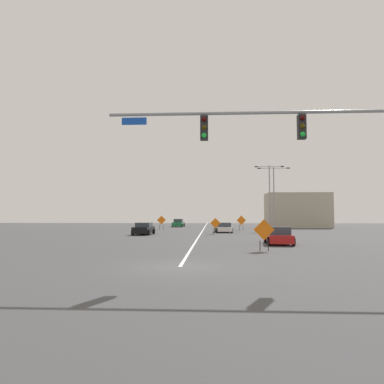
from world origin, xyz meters
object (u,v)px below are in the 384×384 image
(construction_sign_left_shoulder, at_px, (161,221))
(car_black_near, at_px, (144,229))
(traffic_signal_assembly, at_px, (301,142))
(car_red_approaching, at_px, (279,236))
(construction_sign_median_far, at_px, (215,224))
(car_green_distant, at_px, (178,223))
(street_lamp_far_left, at_px, (270,192))
(construction_sign_left_lane, at_px, (264,231))
(construction_sign_right_shoulder, at_px, (241,221))
(car_white_far, at_px, (223,228))
(street_lamp_mid_right, at_px, (274,193))

(construction_sign_left_shoulder, xyz_separation_m, car_black_near, (-0.01, -14.41, -0.71))
(traffic_signal_assembly, height_order, car_red_approaching, traffic_signal_assembly)
(construction_sign_median_far, relative_size, car_green_distant, 0.42)
(street_lamp_far_left, relative_size, construction_sign_left_lane, 4.86)
(construction_sign_left_lane, bearing_deg, car_red_approaching, 70.59)
(traffic_signal_assembly, distance_m, construction_sign_median_far, 27.91)
(construction_sign_left_lane, relative_size, construction_sign_median_far, 1.04)
(traffic_signal_assembly, relative_size, car_black_near, 2.97)
(construction_sign_right_shoulder, xyz_separation_m, car_green_distant, (-10.56, 14.92, -0.68))
(car_red_approaching, bearing_deg, car_white_far, 100.59)
(traffic_signal_assembly, bearing_deg, car_green_distant, 100.80)
(street_lamp_mid_right, xyz_separation_m, car_green_distant, (-15.32, 14.89, -4.80))
(traffic_signal_assembly, relative_size, car_red_approaching, 2.94)
(traffic_signal_assembly, xyz_separation_m, construction_sign_right_shoulder, (0.43, 38.21, -3.97))
(street_lamp_mid_right, relative_size, construction_sign_median_far, 4.92)
(street_lamp_far_left, distance_m, car_red_approaching, 26.31)
(street_lamp_mid_right, distance_m, car_white_far, 11.18)
(construction_sign_left_lane, height_order, car_red_approaching, construction_sign_left_lane)
(street_lamp_far_left, xyz_separation_m, construction_sign_left_shoulder, (-16.06, 1.80, -4.20))
(construction_sign_right_shoulder, bearing_deg, car_green_distant, 125.30)
(street_lamp_mid_right, bearing_deg, car_white_far, -138.66)
(street_lamp_mid_right, xyz_separation_m, construction_sign_left_lane, (-5.79, -30.87, -4.26))
(construction_sign_median_far, height_order, car_green_distant, construction_sign_median_far)
(construction_sign_left_shoulder, xyz_separation_m, construction_sign_median_far, (8.08, -12.52, -0.17))
(car_white_far, bearing_deg, construction_sign_left_shoulder, 137.72)
(street_lamp_mid_right, distance_m, car_green_distant, 21.90)
(construction_sign_right_shoulder, bearing_deg, street_lamp_mid_right, 0.31)
(street_lamp_far_left, relative_size, construction_sign_left_shoulder, 4.44)
(traffic_signal_assembly, bearing_deg, construction_sign_median_far, 97.16)
(construction_sign_left_shoulder, xyz_separation_m, car_green_distant, (1.39, 13.21, -0.68))
(street_lamp_mid_right, relative_size, construction_sign_left_lane, 4.75)
(construction_sign_left_lane, xyz_separation_m, car_red_approaching, (1.81, 5.13, -0.61))
(construction_sign_median_far, xyz_separation_m, car_white_far, (1.07, 4.20, -0.58))
(street_lamp_mid_right, bearing_deg, car_green_distant, 135.81)
(car_black_near, bearing_deg, car_green_distant, 87.10)
(construction_sign_right_shoulder, xyz_separation_m, car_black_near, (-11.96, -12.70, -0.71))
(car_green_distant, xyz_separation_m, car_red_approaching, (11.34, -40.64, -0.07))
(construction_sign_right_shoulder, distance_m, car_white_far, 7.23)
(car_green_distant, xyz_separation_m, car_black_near, (-1.40, -27.62, -0.03))
(car_red_approaching, distance_m, car_black_near, 18.21)
(construction_sign_right_shoulder, bearing_deg, construction_sign_left_shoulder, 171.89)
(construction_sign_left_lane, bearing_deg, traffic_signal_assembly, -85.31)
(street_lamp_far_left, relative_size, car_white_far, 2.07)
(construction_sign_right_shoulder, bearing_deg, street_lamp_far_left, -1.34)
(street_lamp_mid_right, bearing_deg, car_black_near, -142.72)
(construction_sign_left_shoulder, bearing_deg, street_lamp_mid_right, -5.74)
(construction_sign_left_shoulder, height_order, construction_sign_median_far, construction_sign_left_shoulder)
(construction_sign_left_shoulder, relative_size, car_black_near, 0.50)
(construction_sign_left_shoulder, distance_m, construction_sign_median_far, 14.90)
(construction_sign_left_shoulder, relative_size, construction_sign_median_far, 1.13)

